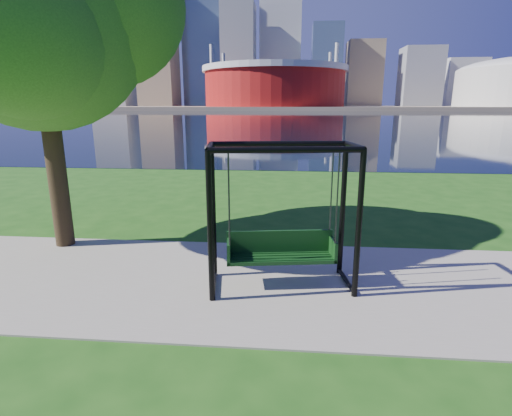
# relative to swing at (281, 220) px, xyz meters

# --- Properties ---
(ground) EXTENTS (900.00, 900.00, 0.00)m
(ground) POSITION_rel_swing_xyz_m (-0.60, 0.57, -1.21)
(ground) COLOR #1E5114
(ground) RESTS_ON ground
(path) EXTENTS (120.00, 4.00, 0.03)m
(path) POSITION_rel_swing_xyz_m (-0.60, 0.07, -1.19)
(path) COLOR #9E937F
(path) RESTS_ON ground
(river) EXTENTS (900.00, 180.00, 0.02)m
(river) POSITION_rel_swing_xyz_m (-0.60, 102.57, -1.20)
(river) COLOR black
(river) RESTS_ON ground
(far_bank) EXTENTS (900.00, 228.00, 2.00)m
(far_bank) POSITION_rel_swing_xyz_m (-0.60, 306.57, -0.21)
(far_bank) COLOR #937F60
(far_bank) RESTS_ON ground
(stadium) EXTENTS (83.00, 83.00, 32.00)m
(stadium) POSITION_rel_swing_xyz_m (-10.60, 235.57, 13.02)
(stadium) COLOR maroon
(stadium) RESTS_ON far_bank
(skyline) EXTENTS (392.00, 66.00, 96.50)m
(skyline) POSITION_rel_swing_xyz_m (-4.86, 319.96, 34.68)
(skyline) COLOR gray
(skyline) RESTS_ON far_bank
(swing) EXTENTS (2.56, 1.40, 2.49)m
(swing) POSITION_rel_swing_xyz_m (0.00, 0.00, 0.00)
(swing) COLOR black
(swing) RESTS_ON ground
(park_tree) EXTENTS (5.63, 5.08, 6.99)m
(park_tree) POSITION_rel_swing_xyz_m (-4.97, 1.72, 3.65)
(park_tree) COLOR black
(park_tree) RESTS_ON ground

